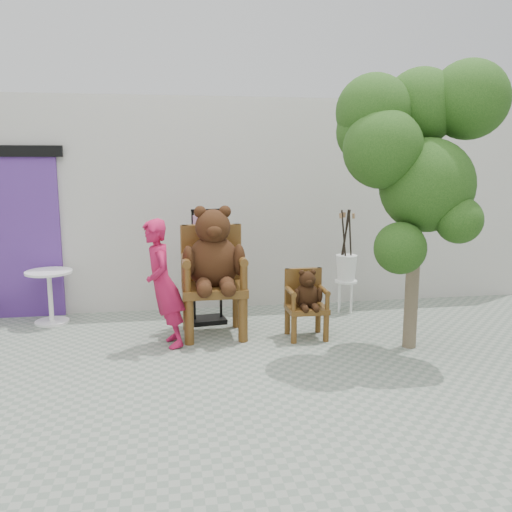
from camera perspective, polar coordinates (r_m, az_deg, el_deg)
The scene contains 10 objects.
ground_plane at distance 5.60m, azimuth 1.22°, elevation -12.42°, with size 60.00×60.00×0.00m, color gray.
back_wall at distance 8.26m, azimuth -2.68°, elevation 5.67°, with size 9.00×1.00×3.00m, color beige.
doorway at distance 7.99m, azimuth -24.11°, elevation 2.21°, with size 1.40×0.11×2.33m.
chair_big at distance 6.59m, azimuth -4.53°, elevation -0.68°, with size 0.77×0.84×1.60m.
chair_small at distance 6.60m, azimuth 5.32°, elevation -4.30°, with size 0.47×0.46×0.85m.
person at distance 6.27m, azimuth -9.73°, elevation -2.93°, with size 0.54×0.36×1.49m, color #AC1541.
cafe_table at distance 7.64m, azimuth -20.87°, elevation -3.42°, with size 0.60×0.60×0.70m.
display_stand at distance 7.16m, azimuth -5.14°, elevation -2.47°, with size 0.49×0.41×1.51m.
stool_bucket at distance 7.74m, azimuth 9.47°, elevation -1.17°, with size 0.32×0.32×1.45m.
tree at distance 6.09m, azimuth 16.19°, elevation 11.01°, with size 1.80×1.42×3.18m.
Camera 1 is at (-0.95, -5.08, 2.15)m, focal length 38.00 mm.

